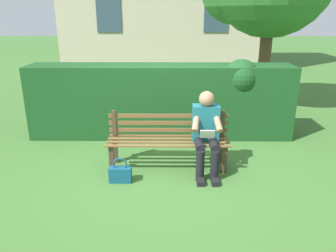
% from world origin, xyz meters
% --- Properties ---
extents(ground, '(60.00, 60.00, 0.00)m').
position_xyz_m(ground, '(0.00, 0.00, 0.00)').
color(ground, '#3D6B2D').
extents(park_bench, '(1.78, 0.48, 0.83)m').
position_xyz_m(park_bench, '(0.00, -0.07, 0.43)').
color(park_bench, '#4C3828').
rests_on(park_bench, ground).
extents(person_seated, '(0.44, 0.73, 1.17)m').
position_xyz_m(person_seated, '(-0.54, 0.10, 0.62)').
color(person_seated, '#1E6672').
rests_on(person_seated, ground).
extents(hedge_backdrop, '(4.76, 0.78, 1.44)m').
position_xyz_m(hedge_backdrop, '(0.12, -1.39, 0.70)').
color(hedge_backdrop, '#19471E').
rests_on(hedge_backdrop, ground).
extents(handbag, '(0.30, 0.13, 0.36)m').
position_xyz_m(handbag, '(0.65, 0.46, 0.12)').
color(handbag, navy).
rests_on(handbag, ground).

